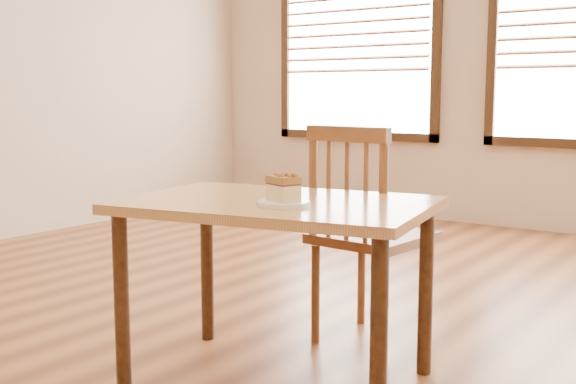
# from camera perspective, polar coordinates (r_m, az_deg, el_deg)

# --- Properties ---
(ground) EXTENTS (8.00, 8.00, 0.00)m
(ground) POSITION_cam_1_polar(r_m,az_deg,el_deg) (3.04, -1.78, -14.85)
(ground) COLOR #95572B
(window_left) EXTENTS (1.76, 0.10, 1.96)m
(window_left) POSITION_cam_1_polar(r_m,az_deg,el_deg) (7.20, 5.44, 12.86)
(window_left) COLOR white
(window_left) RESTS_ON room_shell
(cafe_table_main) EXTENTS (1.32, 1.01, 0.75)m
(cafe_table_main) POSITION_cam_1_polar(r_m,az_deg,el_deg) (2.87, -0.82, -2.61)
(cafe_table_main) COLOR tan
(cafe_table_main) RESTS_ON ground
(cafe_chair_main) EXTENTS (0.51, 0.51, 1.04)m
(cafe_chair_main) POSITION_cam_1_polar(r_m,az_deg,el_deg) (3.36, 6.28, -3.32)
(cafe_chair_main) COLOR brown
(cafe_chair_main) RESTS_ON ground
(plate) EXTENTS (0.20, 0.20, 0.02)m
(plate) POSITION_cam_1_polar(r_m,az_deg,el_deg) (2.72, -0.37, -0.91)
(plate) COLOR white
(plate) RESTS_ON cafe_table_main
(cake_slice) EXTENTS (0.14, 0.12, 0.11)m
(cake_slice) POSITION_cam_1_polar(r_m,az_deg,el_deg) (2.71, -0.36, 0.45)
(cake_slice) COLOR #FAE28D
(cake_slice) RESTS_ON plate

